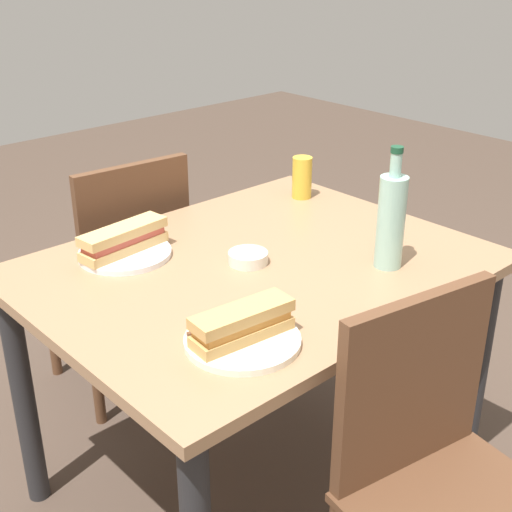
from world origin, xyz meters
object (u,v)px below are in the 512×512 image
at_px(chair_far, 124,264).
at_px(olive_bowl, 248,258).
at_px(dining_table, 256,299).
at_px(baguette_sandwich_near, 124,239).
at_px(chair_near, 440,478).
at_px(plate_near, 125,253).
at_px(plate_far, 242,341).
at_px(baguette_sandwich_far, 242,323).
at_px(beer_glass, 302,177).
at_px(water_bottle, 391,220).
at_px(knife_near, 108,245).
at_px(knife_far, 222,327).

bearing_deg(chair_far, olive_bowl, -90.70).
xyz_separation_m(dining_table, baguette_sandwich_near, (-0.22, 0.26, 0.15)).
xyz_separation_m(chair_near, plate_near, (-0.14, 0.90, 0.23)).
bearing_deg(plate_far, baguette_sandwich_far, 0.00).
height_order(baguette_sandwich_near, beer_glass, beer_glass).
height_order(chair_near, baguette_sandwich_near, chair_near).
height_order(baguette_sandwich_far, beer_glass, beer_glass).
height_order(baguette_sandwich_far, olive_bowl, baguette_sandwich_far).
bearing_deg(baguette_sandwich_near, beer_glass, 0.22).
relative_size(dining_table, baguette_sandwich_far, 4.97).
distance_m(water_bottle, beer_glass, 0.54).
height_order(plate_far, baguette_sandwich_far, baguette_sandwich_far).
relative_size(chair_far, olive_bowl, 8.48).
bearing_deg(baguette_sandwich_near, chair_far, 60.03).
height_order(plate_near, plate_far, same).
height_order(dining_table, plate_far, plate_far).
relative_size(dining_table, olive_bowl, 11.09).
bearing_deg(chair_far, chair_near, -93.38).
relative_size(chair_near, plate_far, 3.56).
bearing_deg(knife_near, chair_near, -80.55).
bearing_deg(chair_near, knife_far, 115.36).
distance_m(plate_far, knife_far, 0.06).
height_order(dining_table, chair_far, chair_far).
relative_size(dining_table, plate_near, 4.66).
bearing_deg(knife_far, water_bottle, -2.87).
bearing_deg(olive_bowl, knife_near, 127.00).
bearing_deg(chair_far, knife_near, -125.97).
bearing_deg(knife_near, plate_far, -93.88).
distance_m(dining_table, plate_near, 0.36).
xyz_separation_m(plate_near, knife_far, (-0.06, -0.47, 0.01)).
height_order(plate_near, baguette_sandwich_near, baguette_sandwich_near).
xyz_separation_m(baguette_sandwich_near, baguette_sandwich_far, (-0.06, -0.53, 0.00)).
bearing_deg(dining_table, beer_glass, 31.15).
bearing_deg(dining_table, baguette_sandwich_near, 130.55).
bearing_deg(plate_far, water_bottle, 3.46).
distance_m(dining_table, knife_near, 0.42).
xyz_separation_m(dining_table, plate_near, (-0.22, 0.26, 0.11)).
height_order(chair_near, olive_bowl, chair_near).
relative_size(dining_table, baguette_sandwich_near, 4.52).
bearing_deg(chair_near, baguette_sandwich_near, 98.94).
xyz_separation_m(plate_far, knife_far, (-0.01, 0.06, 0.01)).
relative_size(chair_near, beer_glass, 6.55).
xyz_separation_m(knife_near, olive_bowl, (0.23, -0.30, -0.00)).
distance_m(dining_table, plate_far, 0.40).
xyz_separation_m(plate_far, water_bottle, (0.52, 0.03, 0.12)).
bearing_deg(chair_far, plate_near, -119.97).
xyz_separation_m(dining_table, knife_near, (-0.24, 0.32, 0.12)).
bearing_deg(plate_near, beer_glass, 0.22).
xyz_separation_m(baguette_sandwich_near, knife_near, (-0.02, 0.05, -0.03)).
relative_size(dining_table, water_bottle, 3.63).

